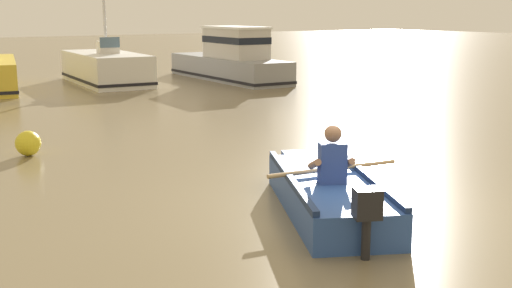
# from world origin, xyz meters

# --- Properties ---
(ground_plane) EXTENTS (120.00, 120.00, 0.00)m
(ground_plane) POSITION_xyz_m (0.00, 0.00, 0.00)
(ground_plane) COLOR #7A6B4C
(rowboat_with_person) EXTENTS (2.45, 3.53, 1.19)m
(rowboat_with_person) POSITION_xyz_m (-0.31, -0.01, 0.25)
(rowboat_with_person) COLOR #2D519E
(rowboat_with_person) RESTS_ON ground
(moored_boat_white) EXTENTS (2.40, 5.24, 3.79)m
(moored_boat_white) POSITION_xyz_m (2.65, 16.15, 0.53)
(moored_boat_white) COLOR white
(moored_boat_white) RESTS_ON ground
(moored_boat_grey) EXTENTS (1.94, 6.78, 2.01)m
(moored_boat_grey) POSITION_xyz_m (7.02, 14.72, 0.74)
(moored_boat_grey) COLOR gray
(moored_boat_grey) RESTS_ON ground
(mooring_buoy) EXTENTS (0.46, 0.46, 0.46)m
(mooring_buoy) POSITION_xyz_m (-2.76, 5.53, 0.23)
(mooring_buoy) COLOR yellow
(mooring_buoy) RESTS_ON ground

